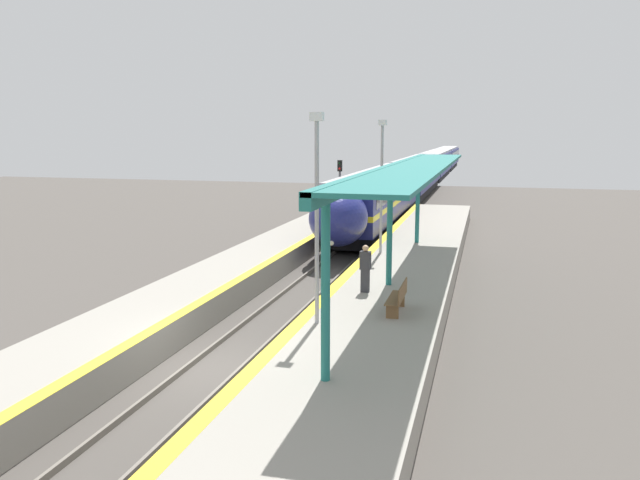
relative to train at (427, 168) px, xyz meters
The scene contains 12 objects.
ground_plane 57.98m from the train, 90.00° to the right, with size 120.00×120.00×0.00m, color #4C4742.
rail_left 57.99m from the train, 90.71° to the right, with size 0.08×90.00×0.15m, color slate.
rail_right 57.99m from the train, 89.29° to the right, with size 0.08×90.00×0.15m, color slate.
train is the anchor object (origin of this frame).
platform_right 58.08m from the train, 86.41° to the right, with size 4.02×64.00×0.94m.
platform_left 58.05m from the train, 93.07° to the right, with size 2.96×64.00×0.94m.
platform_bench 54.74m from the train, 85.41° to the right, with size 0.44×1.76×0.89m.
person_waiting 52.52m from the train, 86.77° to the right, with size 0.36×0.22×1.60m.
railway_signal 33.90m from the train, 93.90° to the right, with size 0.28×0.28×4.48m.
lamppost_near 56.23m from the train, 87.65° to the right, with size 0.36×0.20×5.81m.
lamppost_mid 45.59m from the train, 87.10° to the right, with size 0.36×0.20×5.81m.
station_canopy 51.48m from the train, 85.37° to the right, with size 2.02×20.67×4.21m.
Camera 1 is at (6.77, -14.46, 6.21)m, focal length 35.00 mm.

